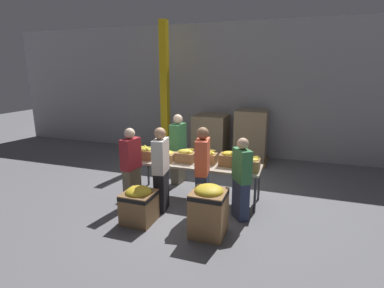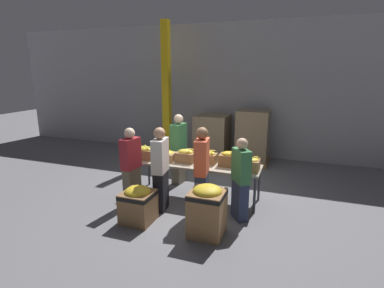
% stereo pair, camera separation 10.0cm
% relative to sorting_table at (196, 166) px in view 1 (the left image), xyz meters
% --- Properties ---
extents(ground_plane, '(30.00, 30.00, 0.00)m').
position_rel_sorting_table_xyz_m(ground_plane, '(0.00, 0.00, -0.71)').
color(ground_plane, slate).
extents(wall_back, '(16.00, 0.08, 4.00)m').
position_rel_sorting_table_xyz_m(wall_back, '(0.00, 3.56, 1.29)').
color(wall_back, '#A8A8AD').
rests_on(wall_back, ground_plane).
extents(sorting_table, '(2.66, 0.74, 0.76)m').
position_rel_sorting_table_xyz_m(sorting_table, '(0.00, 0.00, 0.00)').
color(sorting_table, '#9E937F').
rests_on(sorting_table, ground_plane).
extents(banana_box_0, '(0.39, 0.30, 0.30)m').
position_rel_sorting_table_xyz_m(banana_box_0, '(-1.12, -0.07, 0.19)').
color(banana_box_0, olive).
rests_on(banana_box_0, sorting_table).
extents(banana_box_1, '(0.39, 0.32, 0.22)m').
position_rel_sorting_table_xyz_m(banana_box_1, '(-0.66, -0.04, 0.16)').
color(banana_box_1, '#A37A4C').
rests_on(banana_box_1, sorting_table).
extents(banana_box_2, '(0.39, 0.27, 0.29)m').
position_rel_sorting_table_xyz_m(banana_box_2, '(-0.23, 0.01, 0.19)').
color(banana_box_2, olive).
rests_on(banana_box_2, sorting_table).
extents(banana_box_3, '(0.39, 0.28, 0.28)m').
position_rel_sorting_table_xyz_m(banana_box_3, '(0.22, 0.09, 0.18)').
color(banana_box_3, olive).
rests_on(banana_box_3, sorting_table).
extents(banana_box_4, '(0.39, 0.29, 0.31)m').
position_rel_sorting_table_xyz_m(banana_box_4, '(0.68, 0.07, 0.20)').
color(banana_box_4, olive).
rests_on(banana_box_4, sorting_table).
extents(banana_box_5, '(0.40, 0.32, 0.28)m').
position_rel_sorting_table_xyz_m(banana_box_5, '(1.11, -0.08, 0.18)').
color(banana_box_5, olive).
rests_on(banana_box_5, sorting_table).
extents(volunteer_0, '(0.27, 0.47, 1.65)m').
position_rel_sorting_table_xyz_m(volunteer_0, '(-0.67, 0.69, 0.11)').
color(volunteer_0, '#6B604C').
rests_on(volunteer_0, ground_plane).
extents(volunteer_1, '(0.27, 0.46, 1.62)m').
position_rel_sorting_table_xyz_m(volunteer_1, '(-0.44, -0.76, 0.10)').
color(volunteer_1, black).
rests_on(volunteer_1, ground_plane).
extents(volunteer_2, '(0.40, 0.45, 1.51)m').
position_rel_sorting_table_xyz_m(volunteer_2, '(1.05, -0.61, 0.04)').
color(volunteer_2, '#2D3856').
rests_on(volunteer_2, ground_plane).
extents(volunteer_3, '(0.27, 0.44, 1.56)m').
position_rel_sorting_table_xyz_m(volunteer_3, '(-1.12, -0.69, 0.07)').
color(volunteer_3, '#6B604C').
rests_on(volunteer_3, ground_plane).
extents(volunteer_4, '(0.29, 0.47, 1.65)m').
position_rel_sorting_table_xyz_m(volunteer_4, '(0.33, -0.62, 0.11)').
color(volunteer_4, '#2D3856').
rests_on(volunteer_4, ground_plane).
extents(donation_bin_0, '(0.54, 0.54, 0.66)m').
position_rel_sorting_table_xyz_m(donation_bin_0, '(-0.62, -1.33, -0.36)').
color(donation_bin_0, olive).
rests_on(donation_bin_0, ground_plane).
extents(donation_bin_1, '(0.55, 0.55, 0.86)m').
position_rel_sorting_table_xyz_m(donation_bin_1, '(0.66, -1.33, -0.25)').
color(donation_bin_1, olive).
rests_on(donation_bin_1, ground_plane).
extents(support_pillar, '(0.22, 0.22, 4.00)m').
position_rel_sorting_table_xyz_m(support_pillar, '(-1.81, 2.56, 1.29)').
color(support_pillar, yellow).
rests_on(support_pillar, ground_plane).
extents(pallet_stack_0, '(1.03, 1.03, 1.34)m').
position_rel_sorting_table_xyz_m(pallet_stack_0, '(-0.47, 2.86, -0.05)').
color(pallet_stack_0, olive).
rests_on(pallet_stack_0, ground_plane).
extents(pallet_stack_1, '(0.95, 0.95, 1.53)m').
position_rel_sorting_table_xyz_m(pallet_stack_1, '(0.73, 2.86, 0.05)').
color(pallet_stack_1, olive).
rests_on(pallet_stack_1, ground_plane).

